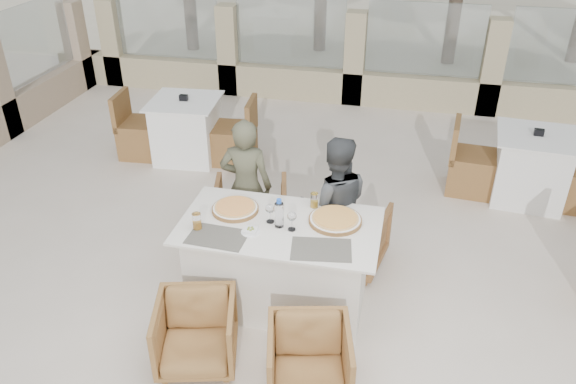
% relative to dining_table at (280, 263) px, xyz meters
% --- Properties ---
extents(ground, '(80.00, 80.00, 0.00)m').
position_rel_dining_table_xyz_m(ground, '(0.03, -0.04, -0.39)').
color(ground, beige).
rests_on(ground, ground).
extents(perimeter_wall_far, '(10.00, 0.34, 1.60)m').
position_rel_dining_table_xyz_m(perimeter_wall_far, '(0.03, 4.76, 0.42)').
color(perimeter_wall_far, tan).
rests_on(perimeter_wall_far, ground).
extents(dining_table, '(1.60, 0.90, 0.77)m').
position_rel_dining_table_xyz_m(dining_table, '(0.00, 0.00, 0.00)').
color(dining_table, silver).
rests_on(dining_table, ground).
extents(placemat_near_left, '(0.46, 0.32, 0.00)m').
position_rel_dining_table_xyz_m(placemat_near_left, '(-0.43, -0.27, 0.39)').
color(placemat_near_left, '#5A564D').
rests_on(placemat_near_left, dining_table).
extents(placemat_near_right, '(0.49, 0.36, 0.00)m').
position_rel_dining_table_xyz_m(placemat_near_right, '(0.38, -0.26, 0.39)').
color(placemat_near_right, '#5B574E').
rests_on(placemat_near_right, dining_table).
extents(pizza_left, '(0.46, 0.46, 0.05)m').
position_rel_dining_table_xyz_m(pizza_left, '(-0.41, 0.12, 0.41)').
color(pizza_left, orange).
rests_on(pizza_left, dining_table).
extents(pizza_right, '(0.46, 0.46, 0.06)m').
position_rel_dining_table_xyz_m(pizza_right, '(0.42, 0.14, 0.41)').
color(pizza_right, orange).
rests_on(pizza_right, dining_table).
extents(water_bottle, '(0.08, 0.08, 0.25)m').
position_rel_dining_table_xyz_m(water_bottle, '(0.00, -0.02, 0.51)').
color(water_bottle, '#9FC0D1').
rests_on(water_bottle, dining_table).
extents(wine_glass_centre, '(0.10, 0.10, 0.18)m').
position_rel_dining_table_xyz_m(wine_glass_centre, '(-0.08, 0.02, 0.48)').
color(wine_glass_centre, white).
rests_on(wine_glass_centre, dining_table).
extents(wine_glass_near, '(0.09, 0.09, 0.18)m').
position_rel_dining_table_xyz_m(wine_glass_near, '(0.11, -0.05, 0.48)').
color(wine_glass_near, white).
rests_on(wine_glass_near, dining_table).
extents(beer_glass_left, '(0.08, 0.08, 0.14)m').
position_rel_dining_table_xyz_m(beer_glass_left, '(-0.62, -0.20, 0.45)').
color(beer_glass_left, orange).
rests_on(beer_glass_left, dining_table).
extents(beer_glass_right, '(0.07, 0.07, 0.13)m').
position_rel_dining_table_xyz_m(beer_glass_right, '(0.22, 0.33, 0.45)').
color(beer_glass_right, gold).
rests_on(beer_glass_right, dining_table).
extents(olive_dish, '(0.13, 0.13, 0.04)m').
position_rel_dining_table_xyz_m(olive_dish, '(-0.19, -0.16, 0.41)').
color(olive_dish, white).
rests_on(olive_dish, dining_table).
extents(armchair_far_left, '(0.83, 0.85, 0.64)m').
position_rel_dining_table_xyz_m(armchair_far_left, '(-0.47, 0.75, -0.06)').
color(armchair_far_left, '#946135').
rests_on(armchair_far_left, ground).
extents(armchair_far_right, '(0.73, 0.75, 0.58)m').
position_rel_dining_table_xyz_m(armchair_far_right, '(0.50, 0.65, -0.09)').
color(armchair_far_right, brown).
rests_on(armchair_far_right, ground).
extents(armchair_near_left, '(0.70, 0.72, 0.54)m').
position_rel_dining_table_xyz_m(armchair_near_left, '(-0.44, -0.80, -0.12)').
color(armchair_near_left, olive).
rests_on(armchair_near_left, ground).
extents(armchair_near_right, '(0.69, 0.70, 0.53)m').
position_rel_dining_table_xyz_m(armchair_near_right, '(0.42, -0.89, -0.12)').
color(armchair_near_right, olive).
rests_on(armchair_near_right, ground).
extents(diner_left, '(0.50, 0.35, 1.33)m').
position_rel_dining_table_xyz_m(diner_left, '(-0.49, 0.70, 0.28)').
color(diner_left, '#52523C').
rests_on(diner_left, ground).
extents(diner_right, '(0.74, 0.64, 1.31)m').
position_rel_dining_table_xyz_m(diner_right, '(0.36, 0.55, 0.27)').
color(diner_right, '#3C4042').
rests_on(diner_right, ground).
extents(bg_table_a, '(1.70, 0.95, 0.77)m').
position_rel_dining_table_xyz_m(bg_table_a, '(-1.77, 2.38, 0.00)').
color(bg_table_a, white).
rests_on(bg_table_a, ground).
extents(bg_table_b, '(1.71, 0.96, 0.77)m').
position_rel_dining_table_xyz_m(bg_table_b, '(2.27, 2.26, 0.00)').
color(bg_table_b, white).
rests_on(bg_table_b, ground).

